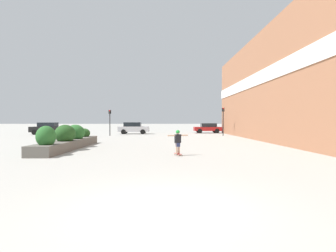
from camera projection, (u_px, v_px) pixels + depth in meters
ground_plane at (164, 209)px, 5.49m from camera, size 300.00×300.00×0.00m
building_wall_right at (277, 81)px, 20.77m from camera, size 0.67×37.63×9.95m
planter_box at (69, 140)px, 17.25m from camera, size 1.40×9.21×1.60m
skateboard at (178, 154)px, 13.94m from camera, size 0.42×0.67×0.10m
skateboarder at (178, 139)px, 13.93m from camera, size 1.12×0.52×1.26m
car_leftmost at (47, 128)px, 35.10m from camera, size 4.06×1.86×1.61m
car_center_left at (290, 129)px, 36.46m from camera, size 3.86×2.07×1.40m
car_center_right at (208, 128)px, 39.31m from camera, size 4.07×2.03×1.47m
car_rightmost at (133, 128)px, 36.65m from camera, size 4.25×1.95×1.62m
traffic_light_left at (110, 118)px, 31.98m from camera, size 0.28×0.30×3.15m
traffic_light_right at (223, 117)px, 32.09m from camera, size 0.28×0.30×3.44m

